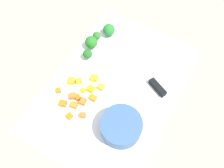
{
  "coord_description": "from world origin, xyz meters",
  "views": [
    {
      "loc": [
        0.25,
        0.15,
        0.57
      ],
      "look_at": [
        0.0,
        0.0,
        0.02
      ],
      "focal_mm": 36.53,
      "sensor_mm": 36.0,
      "label": 1
    }
  ],
  "objects": [
    {
      "name": "carrot_dice_0",
      "position": [
        0.08,
        -0.07,
        0.02
      ],
      "size": [
        0.02,
        0.02,
        0.01
      ],
      "primitive_type": "cube",
      "rotation": [
        0.0,
        0.0,
        0.59
      ],
      "color": "orange",
      "rests_on": "cutting_board"
    },
    {
      "name": "carrot_dice_5",
      "position": [
        0.06,
        -0.02,
        0.02
      ],
      "size": [
        0.02,
        0.02,
        0.01
      ],
      "primitive_type": "cube",
      "rotation": [
        0.0,
        0.0,
        1.59
      ],
      "color": "orange",
      "rests_on": "cutting_board"
    },
    {
      "name": "pepper_dice_0",
      "position": [
        0.01,
        -0.05,
        0.02
      ],
      "size": [
        0.02,
        0.02,
        0.02
      ],
      "primitive_type": "cube",
      "rotation": [
        0.0,
        0.0,
        1.85
      ],
      "color": "yellow",
      "rests_on": "cutting_board"
    },
    {
      "name": "pepper_dice_5",
      "position": [
        0.05,
        -0.1,
        0.02
      ],
      "size": [
        0.02,
        0.02,
        0.01
      ],
      "primitive_type": "cube",
      "rotation": [
        0.0,
        0.0,
        0.49
      ],
      "color": "yellow",
      "rests_on": "cutting_board"
    },
    {
      "name": "broccoli_floret_2",
      "position": [
        -0.08,
        -0.12,
        0.03
      ],
      "size": [
        0.04,
        0.04,
        0.04
      ],
      "color": "#90B257",
      "rests_on": "cutting_board"
    },
    {
      "name": "broccoli_floret_1",
      "position": [
        -0.12,
        -0.12,
        0.03
      ],
      "size": [
        0.02,
        0.02,
        0.03
      ],
      "color": "#86B256",
      "rests_on": "cutting_board"
    },
    {
      "name": "broccoli_floret_0",
      "position": [
        -0.04,
        -0.11,
        0.03
      ],
      "size": [
        0.03,
        0.03,
        0.03
      ],
      "color": "#94C066",
      "rests_on": "cutting_board"
    },
    {
      "name": "carrot_dice_7",
      "position": [
        0.09,
        -0.12,
        0.02
      ],
      "size": [
        0.02,
        0.02,
        0.01
      ],
      "primitive_type": "cube",
      "rotation": [
        0.0,
        0.0,
        0.82
      ],
      "color": "orange",
      "rests_on": "cutting_board"
    },
    {
      "name": "carrot_dice_8",
      "position": [
        0.08,
        -0.06,
        0.02
      ],
      "size": [
        0.02,
        0.02,
        0.01
      ],
      "primitive_type": "cube",
      "rotation": [
        0.0,
        0.0,
        2.73
      ],
      "color": "orange",
      "rests_on": "cutting_board"
    },
    {
      "name": "carrot_dice_4",
      "position": [
        0.08,
        -0.04,
        0.02
      ],
      "size": [
        0.02,
        0.02,
        0.02
      ],
      "primitive_type": "cube",
      "rotation": [
        0.0,
        0.0,
        1.74
      ],
      "color": "orange",
      "rests_on": "cutting_board"
    },
    {
      "name": "pepper_dice_3",
      "position": [
        0.04,
        -0.04,
        0.02
      ],
      "size": [
        0.02,
        0.02,
        0.02
      ],
      "primitive_type": "cube",
      "rotation": [
        0.0,
        0.0,
        1.61
      ],
      "color": "yellow",
      "rests_on": "cutting_board"
    },
    {
      "name": "carrot_dice_2",
      "position": [
        0.1,
        -0.05,
        0.02
      ],
      "size": [
        0.02,
        0.02,
        0.01
      ],
      "primitive_type": "cube",
      "rotation": [
        0.0,
        0.0,
        0.21
      ],
      "color": "orange",
      "rests_on": "cutting_board"
    },
    {
      "name": "chef_knife",
      "position": [
        -0.09,
        0.04,
        0.02
      ],
      "size": [
        0.14,
        0.29,
        0.02
      ],
      "rotation": [
        0.0,
        0.0,
        4.28
      ],
      "color": "silver",
      "rests_on": "cutting_board"
    },
    {
      "name": "pepper_dice_1",
      "position": [
        0.04,
        -0.08,
        0.02
      ],
      "size": [
        0.02,
        0.02,
        0.01
      ],
      "primitive_type": "cube",
      "rotation": [
        0.0,
        0.0,
        0.89
      ],
      "color": "yellow",
      "rests_on": "cutting_board"
    },
    {
      "name": "prep_bowl",
      "position": [
        0.1,
        0.08,
        0.04
      ],
      "size": [
        0.1,
        0.1,
        0.05
      ],
      "primitive_type": "cylinder",
      "color": "#385D8D",
      "rests_on": "cutting_board"
    },
    {
      "name": "ground_plane",
      "position": [
        0.0,
        0.0,
        0.0
      ],
      "size": [
        4.0,
        4.0,
        0.0
      ],
      "primitive_type": "plane",
      "color": "#A09B86"
    },
    {
      "name": "pepper_dice_4",
      "position": [
        0.06,
        -0.06,
        0.02
      ],
      "size": [
        0.01,
        0.01,
        0.01
      ],
      "primitive_type": "cube",
      "rotation": [
        0.0,
        0.0,
        0.09
      ],
      "color": "yellow",
      "rests_on": "cutting_board"
    },
    {
      "name": "carrot_dice_6",
      "position": [
        0.12,
        -0.02,
        0.02
      ],
      "size": [
        0.02,
        0.02,
        0.01
      ],
      "primitive_type": "cube",
      "rotation": [
        0.0,
        0.0,
        2.06
      ],
      "color": "orange",
      "rests_on": "cutting_board"
    },
    {
      "name": "carrot_dice_1",
      "position": [
        0.11,
        -0.08,
        0.02
      ],
      "size": [
        0.02,
        0.02,
        0.01
      ],
      "primitive_type": "cube",
      "rotation": [
        0.0,
        0.0,
        1.86
      ],
      "color": "orange",
      "rests_on": "cutting_board"
    },
    {
      "name": "broccoli_floret_3",
      "position": [
        -0.15,
        -0.1,
        0.03
      ],
      "size": [
        0.04,
        0.04,
        0.04
      ],
      "color": "#8AB762",
      "rests_on": "cutting_board"
    },
    {
      "name": "carrot_dice_3",
      "position": [
        0.13,
        -0.05,
        0.02
      ],
      "size": [
        0.02,
        0.02,
        0.01
      ],
      "primitive_type": "cube",
      "rotation": [
        0.0,
        0.0,
        1.33
      ],
      "color": "orange",
      "rests_on": "cutting_board"
    },
    {
      "name": "cutting_board",
      "position": [
        0.0,
        0.0,
        0.01
      ],
      "size": [
        0.48,
        0.32,
        0.01
      ],
      "primitive_type": "cube",
      "color": "white",
      "rests_on": "ground_plane"
    },
    {
      "name": "pepper_dice_2",
      "position": [
        0.02,
        -0.02,
        0.02
      ],
      "size": [
        0.02,
        0.02,
        0.02
      ],
      "primitive_type": "cube",
      "rotation": [
        0.0,
        0.0,
        3.09
      ],
      "color": "yellow",
      "rests_on": "cutting_board"
    }
  ]
}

